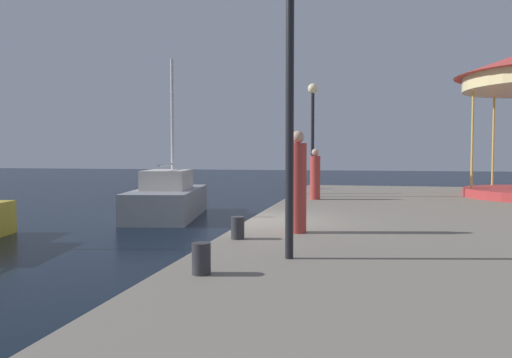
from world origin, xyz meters
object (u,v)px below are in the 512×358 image
(person_mid_promenade, at_px, (298,185))
(person_by_the_water, at_px, (315,176))
(sailboat_grey, at_px, (168,199))
(lamp_post_mid_promenade, at_px, (313,119))
(bollard_center, at_px, (201,259))
(bollard_south, at_px, (314,184))
(bollard_north, at_px, (238,228))
(lamp_post_near_edge, at_px, (290,64))

(person_mid_promenade, height_order, person_by_the_water, person_mid_promenade)
(sailboat_grey, distance_m, lamp_post_mid_promenade, 6.03)
(lamp_post_mid_promenade, relative_size, person_by_the_water, 2.37)
(bollard_center, bearing_deg, lamp_post_mid_promenade, 88.83)
(lamp_post_mid_promenade, bearing_deg, sailboat_grey, -173.22)
(bollard_center, relative_size, person_mid_promenade, 0.20)
(bollard_south, distance_m, person_mid_promenade, 12.19)
(sailboat_grey, bearing_deg, person_by_the_water, -5.15)
(bollard_center, distance_m, person_mid_promenade, 3.71)
(sailboat_grey, xyz_separation_m, bollard_north, (4.83, -8.51, 0.32))
(sailboat_grey, relative_size, lamp_post_near_edge, 1.46)
(lamp_post_near_edge, relative_size, bollard_south, 10.18)
(lamp_post_near_edge, bearing_deg, bollard_north, 128.33)
(lamp_post_near_edge, xyz_separation_m, lamp_post_mid_promenade, (-0.71, 10.58, -0.03))
(lamp_post_near_edge, xyz_separation_m, person_by_the_water, (-0.51, 9.46, -2.01))
(lamp_post_mid_promenade, height_order, bollard_south, lamp_post_mid_promenade)
(bollard_center, distance_m, bollard_south, 15.69)
(sailboat_grey, xyz_separation_m, bollard_south, (4.96, 4.57, 0.32))
(person_by_the_water, bearing_deg, lamp_post_near_edge, -86.93)
(lamp_post_mid_promenade, distance_m, bollard_north, 9.50)
(person_by_the_water, bearing_deg, lamp_post_mid_promenade, 100.31)
(lamp_post_mid_promenade, xyz_separation_m, bollard_center, (-0.24, -11.75, -2.58))
(bollard_south, bearing_deg, lamp_post_mid_promenade, -85.75)
(bollard_north, bearing_deg, person_mid_promenade, 44.56)
(person_mid_promenade, relative_size, person_by_the_water, 1.16)
(person_by_the_water, bearing_deg, bollard_north, -94.52)
(lamp_post_near_edge, bearing_deg, person_by_the_water, 93.07)
(bollard_south, xyz_separation_m, person_mid_promenade, (0.82, -12.14, 0.73))
(lamp_post_mid_promenade, xyz_separation_m, person_mid_promenade, (0.52, -8.19, -1.85))
(bollard_south, height_order, person_by_the_water, person_by_the_water)
(sailboat_grey, height_order, lamp_post_near_edge, sailboat_grey)
(bollard_south, relative_size, person_mid_promenade, 0.20)
(sailboat_grey, bearing_deg, bollard_north, -60.44)
(sailboat_grey, relative_size, lamp_post_mid_promenade, 1.48)
(bollard_north, relative_size, person_by_the_water, 0.24)
(sailboat_grey, xyz_separation_m, bollard_center, (5.02, -11.12, 0.32))
(sailboat_grey, distance_m, bollard_center, 12.20)
(lamp_post_mid_promenade, height_order, person_by_the_water, lamp_post_mid_promenade)
(lamp_post_mid_promenade, height_order, bollard_north, lamp_post_mid_promenade)
(bollard_south, height_order, person_mid_promenade, person_mid_promenade)
(bollard_north, bearing_deg, bollard_center, -85.80)
(sailboat_grey, bearing_deg, person_mid_promenade, -52.62)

